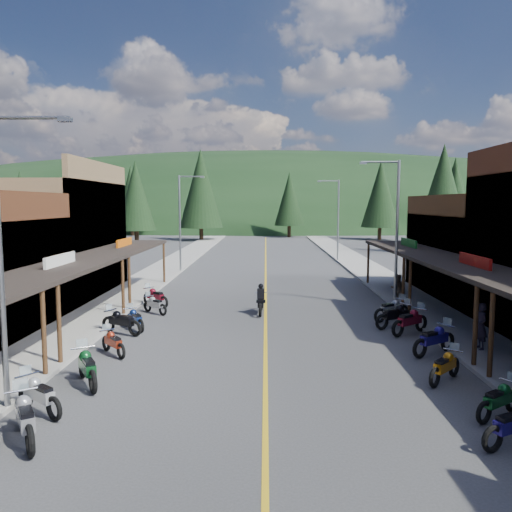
# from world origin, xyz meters

# --- Properties ---
(ground) EXTENTS (220.00, 220.00, 0.00)m
(ground) POSITION_xyz_m (0.00, 0.00, 0.00)
(ground) COLOR #38383A
(ground) RESTS_ON ground
(centerline) EXTENTS (0.15, 90.00, 0.01)m
(centerline) POSITION_xyz_m (0.00, 20.00, 0.01)
(centerline) COLOR gold
(centerline) RESTS_ON ground
(sidewalk_west) EXTENTS (3.40, 94.00, 0.15)m
(sidewalk_west) POSITION_xyz_m (-8.70, 20.00, 0.07)
(sidewalk_west) COLOR gray
(sidewalk_west) RESTS_ON ground
(sidewalk_east) EXTENTS (3.40, 94.00, 0.15)m
(sidewalk_east) POSITION_xyz_m (8.70, 20.00, 0.07)
(sidewalk_east) COLOR gray
(sidewalk_east) RESTS_ON ground
(shop_west_3) EXTENTS (10.90, 10.20, 8.20)m
(shop_west_3) POSITION_xyz_m (-13.78, 11.30, 3.52)
(shop_west_3) COLOR brown
(shop_west_3) RESTS_ON ground
(shop_east_3) EXTENTS (10.90, 10.20, 6.20)m
(shop_east_3) POSITION_xyz_m (13.75, 11.30, 2.53)
(shop_east_3) COLOR #4C2D16
(shop_east_3) RESTS_ON ground
(streetlight_0) EXTENTS (2.16, 0.18, 8.00)m
(streetlight_0) POSITION_xyz_m (-6.95, -6.00, 4.46)
(streetlight_0) COLOR gray
(streetlight_0) RESTS_ON ground
(streetlight_1) EXTENTS (2.16, 0.18, 8.00)m
(streetlight_1) POSITION_xyz_m (-6.95, 22.00, 4.46)
(streetlight_1) COLOR gray
(streetlight_1) RESTS_ON ground
(streetlight_2) EXTENTS (2.16, 0.18, 8.00)m
(streetlight_2) POSITION_xyz_m (6.95, 8.00, 4.46)
(streetlight_2) COLOR gray
(streetlight_2) RESTS_ON ground
(streetlight_3) EXTENTS (2.16, 0.18, 8.00)m
(streetlight_3) POSITION_xyz_m (6.95, 30.00, 4.46)
(streetlight_3) COLOR gray
(streetlight_3) RESTS_ON ground
(ridge_hill) EXTENTS (310.00, 140.00, 60.00)m
(ridge_hill) POSITION_xyz_m (0.00, 135.00, 0.00)
(ridge_hill) COLOR black
(ridge_hill) RESTS_ON ground
(pine_0) EXTENTS (5.04, 5.04, 11.00)m
(pine_0) POSITION_xyz_m (-40.00, 62.00, 6.48)
(pine_0) COLOR black
(pine_0) RESTS_ON ground
(pine_1) EXTENTS (5.88, 5.88, 12.50)m
(pine_1) POSITION_xyz_m (-24.00, 70.00, 7.24)
(pine_1) COLOR black
(pine_1) RESTS_ON ground
(pine_2) EXTENTS (6.72, 6.72, 14.00)m
(pine_2) POSITION_xyz_m (-10.00, 58.00, 7.99)
(pine_2) COLOR black
(pine_2) RESTS_ON ground
(pine_3) EXTENTS (5.04, 5.04, 11.00)m
(pine_3) POSITION_xyz_m (4.00, 66.00, 6.48)
(pine_3) COLOR black
(pine_3) RESTS_ON ground
(pine_4) EXTENTS (5.88, 5.88, 12.50)m
(pine_4) POSITION_xyz_m (18.00, 60.00, 7.24)
(pine_4) COLOR black
(pine_4) RESTS_ON ground
(pine_5) EXTENTS (6.72, 6.72, 14.00)m
(pine_5) POSITION_xyz_m (34.00, 72.00, 7.99)
(pine_5) COLOR black
(pine_5) RESTS_ON ground
(pine_7) EXTENTS (5.88, 5.88, 12.50)m
(pine_7) POSITION_xyz_m (-32.00, 76.00, 7.24)
(pine_7) COLOR black
(pine_7) RESTS_ON ground
(pine_8) EXTENTS (4.48, 4.48, 10.00)m
(pine_8) POSITION_xyz_m (-22.00, 40.00, 5.98)
(pine_8) COLOR black
(pine_8) RESTS_ON ground
(pine_9) EXTENTS (4.93, 4.93, 10.80)m
(pine_9) POSITION_xyz_m (24.00, 45.00, 6.38)
(pine_9) COLOR black
(pine_9) RESTS_ON ground
(pine_10) EXTENTS (5.38, 5.38, 11.60)m
(pine_10) POSITION_xyz_m (-18.00, 50.00, 6.78)
(pine_10) COLOR black
(pine_10) RESTS_ON ground
(pine_11) EXTENTS (5.82, 5.82, 12.40)m
(pine_11) POSITION_xyz_m (20.00, 38.00, 7.19)
(pine_11) COLOR black
(pine_11) RESTS_ON ground
(bike_west_4) EXTENTS (1.86, 2.33, 1.30)m
(bike_west_4) POSITION_xyz_m (-5.72, -7.79, 0.65)
(bike_west_4) COLOR gray
(bike_west_4) RESTS_ON ground
(bike_west_5) EXTENTS (2.07, 1.79, 1.18)m
(bike_west_5) POSITION_xyz_m (-6.12, -6.19, 0.59)
(bike_west_5) COLOR #ABACB1
(bike_west_5) RESTS_ON ground
(bike_west_6) EXTENTS (1.80, 2.32, 1.29)m
(bike_west_6) POSITION_xyz_m (-5.58, -4.05, 0.64)
(bike_west_6) COLOR #0E471E
(bike_west_6) RESTS_ON ground
(bike_west_7) EXTENTS (1.68, 1.80, 1.06)m
(bike_west_7) POSITION_xyz_m (-5.73, -0.89, 0.53)
(bike_west_7) COLOR maroon
(bike_west_7) RESTS_ON ground
(bike_west_8) EXTENTS (2.26, 1.65, 1.24)m
(bike_west_8) POSITION_xyz_m (-6.29, 2.09, 0.62)
(bike_west_8) COLOR black
(bike_west_8) RESTS_ON ground
(bike_west_9) EXTENTS (1.63, 1.92, 1.09)m
(bike_west_9) POSITION_xyz_m (-5.90, 2.91, 0.55)
(bike_west_9) COLOR navy
(bike_west_9) RESTS_ON ground
(bike_west_10) EXTENTS (1.80, 1.69, 1.06)m
(bike_west_10) POSITION_xyz_m (-5.74, 6.23, 0.53)
(bike_west_10) COLOR gray
(bike_west_10) RESTS_ON ground
(bike_west_11) EXTENTS (2.06, 1.93, 1.21)m
(bike_west_11) POSITION_xyz_m (-6.10, 8.01, 0.61)
(bike_west_11) COLOR maroon
(bike_west_11) RESTS_ON ground
(bike_east_5) EXTENTS (1.93, 1.62, 1.09)m
(bike_east_5) POSITION_xyz_m (6.20, -6.21, 0.55)
(bike_east_5) COLOR #0E481D
(bike_east_5) RESTS_ON ground
(bike_east_6) EXTENTS (1.85, 1.89, 1.13)m
(bike_east_6) POSITION_xyz_m (5.73, -3.52, 0.57)
(bike_east_6) COLOR #AC650C
(bike_east_6) RESTS_ON ground
(bike_east_7) EXTENTS (2.30, 1.89, 1.29)m
(bike_east_7) POSITION_xyz_m (6.36, -0.60, 0.65)
(bike_east_7) COLOR navy
(bike_east_7) RESTS_ON ground
(bike_east_8) EXTENTS (2.27, 1.97, 1.30)m
(bike_east_8) POSITION_xyz_m (6.30, 2.36, 0.65)
(bike_east_8) COLOR maroon
(bike_east_8) RESTS_ON ground
(bike_east_9) EXTENTS (2.32, 1.77, 1.28)m
(bike_east_9) POSITION_xyz_m (5.95, 3.48, 0.64)
(bike_east_9) COLOR black
(bike_east_9) RESTS_ON ground
(bike_east_10) EXTENTS (2.23, 1.77, 1.25)m
(bike_east_10) POSITION_xyz_m (6.12, 4.83, 0.62)
(bike_east_10) COLOR gray
(bike_east_10) RESTS_ON ground
(rider_on_bike) EXTENTS (0.77, 2.16, 1.63)m
(rider_on_bike) POSITION_xyz_m (-0.25, 6.33, 0.65)
(rider_on_bike) COLOR black
(rider_on_bike) RESTS_ON ground
(pedestrian_east_a) EXTENTS (0.47, 0.68, 1.79)m
(pedestrian_east_a) POSITION_xyz_m (8.22, -0.31, 1.05)
(pedestrian_east_a) COLOR black
(pedestrian_east_a) RESTS_ON sidewalk_east
(pedestrian_east_b) EXTENTS (0.79, 0.46, 1.60)m
(pedestrian_east_b) POSITION_xyz_m (7.44, 8.77, 0.95)
(pedestrian_east_b) COLOR brown
(pedestrian_east_b) RESTS_ON sidewalk_east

